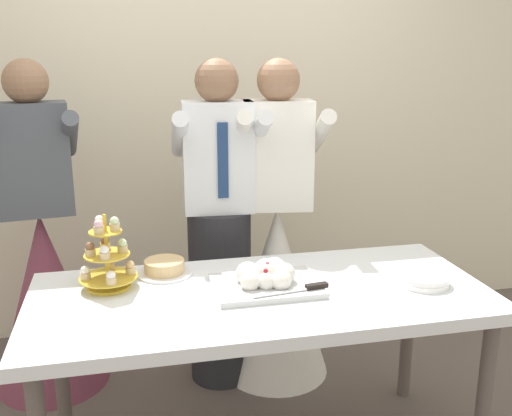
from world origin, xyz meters
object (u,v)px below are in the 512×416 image
at_px(cupcake_stand, 107,260).
at_px(person_bride, 277,270).
at_px(round_cake, 164,268).
at_px(person_guest, 45,278).
at_px(person_groom, 219,243).
at_px(dessert_table, 261,309).
at_px(main_cake_tray, 267,278).
at_px(plate_stack, 424,279).

distance_m(cupcake_stand, person_bride, 1.03).
xyz_separation_m(round_cake, person_guest, (-0.56, 0.57, -0.22)).
bearing_deg(round_cake, person_groom, 55.11).
bearing_deg(dessert_table, round_cake, 143.00).
bearing_deg(person_guest, main_cake_tray, -40.57).
xyz_separation_m(dessert_table, main_cake_tray, (0.03, 0.02, 0.12)).
bearing_deg(main_cake_tray, round_cake, 147.57).
bearing_deg(person_guest, round_cake, -45.21).
bearing_deg(main_cake_tray, plate_stack, -9.16).
bearing_deg(plate_stack, person_groom, 132.09).
distance_m(plate_stack, person_bride, 0.90).
relative_size(plate_stack, person_groom, 0.12).
bearing_deg(person_bride, person_groom, 177.38).
xyz_separation_m(person_bride, person_guest, (-1.17, 0.14, 0.00)).
relative_size(person_groom, person_bride, 1.00).
height_order(plate_stack, person_groom, person_groom).
distance_m(round_cake, person_groom, 0.54).
bearing_deg(main_cake_tray, person_groom, 96.61).
bearing_deg(round_cake, person_guest, 134.79).
height_order(main_cake_tray, plate_stack, main_cake_tray).
xyz_separation_m(main_cake_tray, round_cake, (-0.39, 0.25, -0.01)).
relative_size(dessert_table, person_bride, 1.08).
relative_size(round_cake, person_bride, 0.14).
relative_size(cupcake_stand, person_guest, 0.18).
xyz_separation_m(main_cake_tray, person_guest, (-0.95, 0.81, -0.23)).
distance_m(main_cake_tray, person_guest, 1.27).
bearing_deg(round_cake, person_bride, 35.15).
bearing_deg(main_cake_tray, dessert_table, -137.95).
xyz_separation_m(plate_stack, person_groom, (-0.71, 0.79, -0.05)).
xyz_separation_m(dessert_table, person_guest, (-0.92, 0.84, -0.12)).
xyz_separation_m(dessert_table, person_groom, (-0.05, 0.71, 0.05)).
bearing_deg(dessert_table, cupcake_stand, 163.91).
relative_size(dessert_table, round_cake, 7.50).
distance_m(plate_stack, person_groom, 1.06).
height_order(cupcake_stand, person_guest, person_guest).
bearing_deg(plate_stack, person_bride, 118.07).
bearing_deg(person_guest, dessert_table, -42.26).
distance_m(cupcake_stand, main_cake_tray, 0.63).
height_order(plate_stack, round_cake, round_cake).
height_order(dessert_table, person_guest, person_guest).
bearing_deg(round_cake, dessert_table, -37.00).
distance_m(round_cake, person_guest, 0.83).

